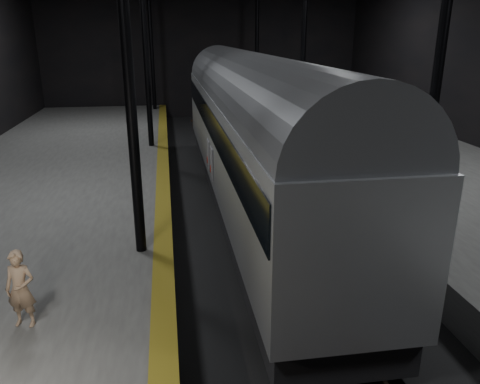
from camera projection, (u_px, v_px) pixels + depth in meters
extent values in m
plane|color=black|center=(257.00, 219.00, 16.63)|extent=(44.00, 44.00, 0.00)
cube|color=#4D4D4A|center=(33.00, 219.00, 15.37)|extent=(9.00, 43.80, 1.00)
cube|color=#4D4D4A|center=(453.00, 195.00, 17.58)|extent=(9.00, 43.80, 1.00)
cube|color=olive|center=(163.00, 197.00, 15.83)|extent=(0.50, 43.80, 0.01)
cube|color=#3F3328|center=(237.00, 216.00, 16.47)|extent=(0.08, 43.00, 0.14)
cube|color=#3F3328|center=(277.00, 214.00, 16.69)|extent=(0.08, 43.00, 0.14)
cube|color=black|center=(257.00, 218.00, 16.62)|extent=(2.40, 42.00, 0.12)
cylinder|color=black|center=(126.00, 46.00, 10.40)|extent=(0.26, 0.26, 10.00)
cylinder|color=black|center=(441.00, 45.00, 11.52)|extent=(0.26, 0.26, 10.00)
cylinder|color=black|center=(145.00, 40.00, 21.63)|extent=(0.26, 0.26, 10.00)
cylinder|color=black|center=(304.00, 39.00, 22.75)|extent=(0.26, 0.26, 10.00)
cylinder|color=black|center=(151.00, 38.00, 32.85)|extent=(0.26, 0.26, 10.00)
cylinder|color=black|center=(257.00, 37.00, 33.97)|extent=(0.26, 0.26, 10.00)
cube|color=#ADB1B6|center=(250.00, 138.00, 17.16)|extent=(3.00, 20.72, 3.11)
cube|color=black|center=(250.00, 188.00, 17.79)|extent=(2.74, 20.30, 0.88)
cube|color=black|center=(250.00, 118.00, 16.93)|extent=(3.07, 20.41, 0.93)
cylinder|color=slate|center=(250.00, 95.00, 16.67)|extent=(2.94, 20.51, 2.94)
cube|color=black|center=(303.00, 297.00, 11.13)|extent=(1.86, 2.28, 0.36)
cube|color=black|center=(226.00, 152.00, 24.70)|extent=(1.86, 2.28, 0.36)
cube|color=silver|center=(212.00, 163.00, 16.17)|extent=(0.04, 0.78, 1.09)
cube|color=silver|center=(208.00, 154.00, 17.33)|extent=(0.04, 0.78, 1.09)
cylinder|color=#B22416|center=(211.00, 169.00, 16.42)|extent=(0.03, 0.27, 0.27)
cylinder|color=#B22416|center=(207.00, 160.00, 17.59)|extent=(0.03, 0.27, 0.27)
imported|color=tan|center=(21.00, 289.00, 8.69)|extent=(0.62, 0.47, 1.53)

